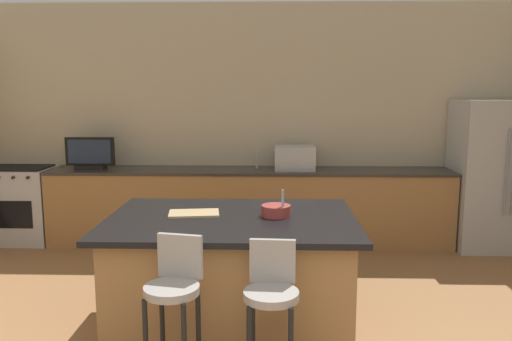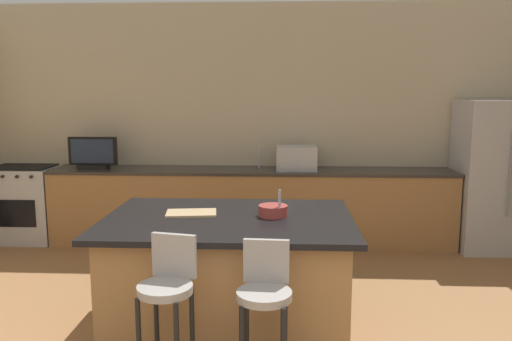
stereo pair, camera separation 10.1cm
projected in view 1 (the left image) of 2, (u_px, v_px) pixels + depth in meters
wall_back at (256, 123)px, 6.53m from camera, size 7.27×0.12×2.95m
counter_back at (249, 207)px, 6.32m from camera, size 4.89×0.62×0.93m
kitchen_island at (232, 272)px, 4.06m from camera, size 1.93×1.36×0.91m
refrigerator at (495, 175)px, 6.10m from camera, size 0.95×0.77×1.77m
range_oven at (21, 205)px, 6.40m from camera, size 0.79×0.63×0.95m
microwave at (295, 158)px, 6.20m from camera, size 0.48×0.36×0.29m
tv_monitor at (90, 155)px, 6.22m from camera, size 0.59×0.16×0.39m
sink_faucet_back at (257, 159)px, 6.32m from camera, size 0.02×0.02×0.24m
sink_faucet_island at (283, 204)px, 3.96m from camera, size 0.02×0.02×0.22m
bar_stool_left at (174, 302)px, 3.15m from camera, size 0.35×0.36×1.00m
bar_stool_right at (271, 306)px, 3.16m from camera, size 0.34×0.35×0.96m
fruit_bowl at (276, 211)px, 4.02m from camera, size 0.23×0.23×0.09m
cutting_board at (194, 213)px, 4.07m from camera, size 0.42×0.30×0.02m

